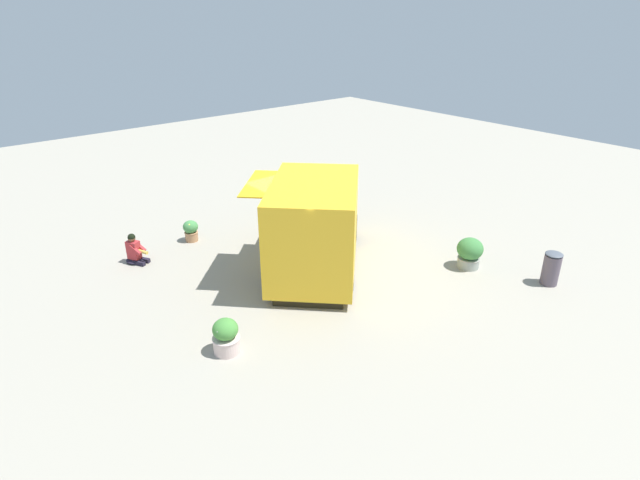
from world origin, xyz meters
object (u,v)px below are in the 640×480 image
planter_flowering_side (470,252)px  food_truck (316,225)px  trash_bin (551,268)px  person_customer (135,252)px  planter_flowering_near (191,230)px  planter_flowering_far (226,336)px

planter_flowering_side → food_truck: bearing=48.3°
food_truck → trash_bin: food_truck is taller
person_customer → planter_flowering_side: size_ratio=1.02×
planter_flowering_near → planter_flowering_side: bearing=-142.4°
person_customer → planter_flowering_side: 8.94m
food_truck → trash_bin: bearing=-139.9°
planter_flowering_far → planter_flowering_near: bearing=-20.3°
planter_flowering_side → person_customer: bearing=48.1°
food_truck → person_customer: bearing=48.0°
person_customer → planter_flowering_far: size_ratio=1.12×
food_truck → planter_flowering_side: (-2.69, -3.02, -0.75)m
food_truck → planter_flowering_far: (-1.72, 3.78, -0.82)m
planter_flowering_near → food_truck: bearing=-153.1°
food_truck → person_customer: 4.97m
planter_flowering_far → trash_bin: (-2.81, -7.59, 0.07)m
food_truck → trash_bin: size_ratio=5.57×
planter_flowering_side → trash_bin: size_ratio=0.96×
person_customer → planter_flowering_far: 5.00m
planter_flowering_near → trash_bin: 9.88m
planter_flowering_far → planter_flowering_side: (-0.98, -6.80, 0.07)m
planter_flowering_near → planter_flowering_far: size_ratio=0.84×
person_customer → planter_flowering_side: (-5.97, -6.65, 0.12)m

